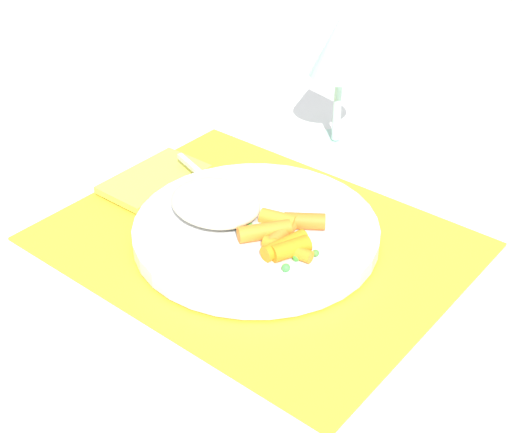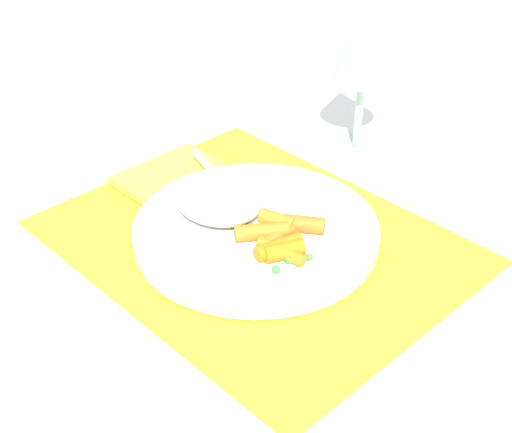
# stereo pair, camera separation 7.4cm
# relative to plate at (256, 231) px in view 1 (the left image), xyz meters

# --- Properties ---
(ground_plane) EXTENTS (2.40, 2.40, 0.00)m
(ground_plane) POSITION_rel_plate_xyz_m (0.00, 0.00, -0.01)
(ground_plane) COLOR white
(placemat) EXTENTS (0.41, 0.33, 0.01)m
(placemat) POSITION_rel_plate_xyz_m (0.00, 0.00, -0.01)
(placemat) COLOR gold
(placemat) RESTS_ON ground_plane
(plate) EXTENTS (0.26, 0.26, 0.02)m
(plate) POSITION_rel_plate_xyz_m (0.00, 0.00, 0.00)
(plate) COLOR white
(plate) RESTS_ON placemat
(rice_mound) EXTENTS (0.10, 0.08, 0.03)m
(rice_mound) POSITION_rel_plate_xyz_m (-0.04, -0.01, 0.02)
(rice_mound) COLOR beige
(rice_mound) RESTS_ON plate
(carrot_portion) EXTENTS (0.08, 0.09, 0.02)m
(carrot_portion) POSITION_rel_plate_xyz_m (0.04, -0.01, 0.02)
(carrot_portion) COLOR orange
(carrot_portion) RESTS_ON plate
(pea_scatter) EXTENTS (0.09, 0.07, 0.01)m
(pea_scatter) POSITION_rel_plate_xyz_m (0.03, -0.01, 0.01)
(pea_scatter) COLOR #50953A
(pea_scatter) RESTS_ON plate
(fork) EXTENTS (0.21, 0.08, 0.01)m
(fork) POSITION_rel_plate_xyz_m (-0.04, 0.01, 0.01)
(fork) COLOR silver
(fork) RESTS_ON plate
(wine_glass) EXTENTS (0.08, 0.08, 0.17)m
(wine_glass) POSITION_rel_plate_xyz_m (-0.06, 0.24, 0.11)
(wine_glass) COLOR #B2E0CC
(wine_glass) RESTS_ON ground_plane
(napkin) EXTENTS (0.07, 0.12, 0.01)m
(napkin) POSITION_rel_plate_xyz_m (-0.17, 0.01, -0.00)
(napkin) COLOR #EAE54C
(napkin) RESTS_ON placemat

